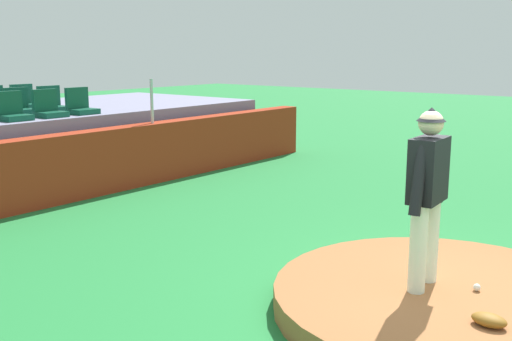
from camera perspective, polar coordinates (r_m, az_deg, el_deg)
ground_plane at (r=6.46m, az=17.36°, el=-12.55°), size 60.00×60.00×0.00m
pitchers_mound at (r=6.42m, az=17.43°, el=-11.58°), size 3.43×3.43×0.24m
pitcher at (r=6.10m, az=15.79°, el=-1.30°), size 0.78×0.29×1.78m
baseball at (r=6.42m, az=20.00°, el=-10.26°), size 0.07×0.07×0.07m
fielding_glove at (r=5.69m, az=21.01°, el=-12.95°), size 0.21×0.31×0.11m
brick_barrier at (r=10.67m, az=-19.12°, el=-0.05°), size 14.04×0.40×1.16m
fence_post_right at (r=11.97m, az=-9.75°, el=6.43°), size 0.06×0.06×0.85m
stadium_chair_2 at (r=11.35m, az=-21.88°, el=5.16°), size 0.48×0.44×0.50m
stadium_chair_3 at (r=11.71m, az=-18.88°, el=5.53°), size 0.48×0.44×0.50m
stadium_chair_4 at (r=12.10m, az=-16.13°, el=5.85°), size 0.48×0.44×0.50m
stadium_chair_8 at (r=12.45m, az=-21.32°, el=5.67°), size 0.48×0.44×0.50m
stadium_chair_9 at (r=12.83m, az=-18.57°, el=5.99°), size 0.48×0.44×0.50m
stadium_chair_14 at (r=13.61m, az=-20.86°, el=6.11°), size 0.48×0.44×0.50m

